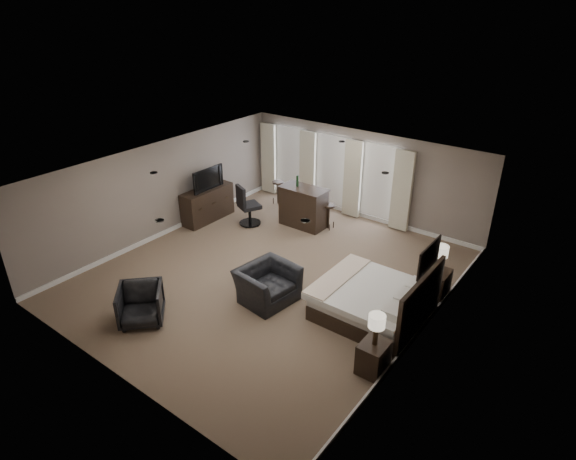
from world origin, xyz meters
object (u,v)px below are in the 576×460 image
Objects in this scene: lamp_far at (440,259)px; armchair_far at (141,303)px; nightstand_far at (436,284)px; bar_stool_left at (278,192)px; nightstand_near at (373,357)px; lamp_near at (376,330)px; bed at (369,287)px; desk_chair at (249,205)px; bar_counter at (303,207)px; tv at (206,186)px; dresser at (208,204)px; armchair_near at (267,279)px; bar_stool_right at (329,217)px.

lamp_far is 6.32m from armchair_far.
nightstand_far is 0.88× the size of bar_stool_left.
lamp_near reaches higher than nightstand_near.
bar_stool_left reaches higher than nightstand_far.
bed is 5.15m from desk_chair.
bar_counter is at bearing 164.79° from nightstand_far.
desk_chair is (-1.25, 4.80, 0.17)m from armchair_far.
bar_counter is 1.54m from desk_chair.
lamp_far is 0.56× the size of tv.
lamp_far is at bearing 0.00° from nightstand_far.
dresser is at bearing 73.99° from armchair_far.
bed is at bearing -12.26° from dresser.
armchair_far is (-4.46, -1.54, -0.47)m from lamp_near.
nightstand_near is 0.81× the size of bar_stool_left.
armchair_near reaches higher than nightstand_near.
bed reaches higher than nightstand_far.
bar_counter is 0.77m from bar_stool_right.
armchair_far is (-4.46, -4.44, -0.53)m from lamp_far.
lamp_near reaches higher than dresser.
bar_stool_left is at bearing 140.49° from nightstand_near.
dresser is 4.57m from armchair_near.
nightstand_far is 5.73m from desk_chair.
bar_counter reaches higher than bar_stool_right.
lamp_far reaches higher than lamp_near.
tv is 2.87m from bar_counter.
lamp_near is 6.04m from bar_counter.
lamp_far reaches higher than armchair_far.
dresser is 4.96m from armchair_far.
armchair_far is at bearing 129.50° from desk_chair.
dresser is at bearing -178.84° from nightstand_far.
bed reaches higher than armchair_far.
bar_stool_left is at bearing -55.66° from desk_chair.
armchair_far is at bearing -60.27° from dresser.
desk_chair reaches higher than nightstand_near.
bar_counter is at bearing 143.12° from bed.
armchair_near is 2.65m from armchair_far.
bar_counter is at bearing 164.79° from lamp_far.
lamp_near is (0.89, -1.45, 0.24)m from bed.
bar_stool_right is at bearing 20.18° from armchair_near.
bar_stool_left is (0.92, 2.19, -0.11)m from dresser.
lamp_near is at bearing -90.00° from nightstand_far.
lamp_far is at bearing -15.21° from bar_counter.
nightstand_near is 2.98m from lamp_far.
tv is (-6.92, -0.14, 0.08)m from lamp_far.
armchair_near is at bearing 8.06° from armchair_far.
dresser is at bearing -112.82° from bar_stool_left.
bed is 1.25× the size of dresser.
armchair_far reaches higher than bar_stool_right.
nightstand_far is at bearing -18.84° from bar_stool_left.
bar_stool_left is at bearing 161.16° from lamp_far.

